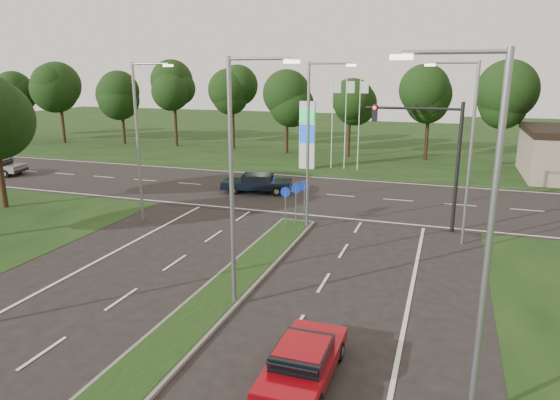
% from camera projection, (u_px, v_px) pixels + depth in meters
% --- Properties ---
extents(ground, '(160.00, 160.00, 0.00)m').
position_uv_depth(ground, '(118.00, 395.00, 13.49)').
color(ground, black).
rests_on(ground, ground).
extents(verge_far, '(160.00, 50.00, 0.02)m').
position_uv_depth(verge_far, '(383.00, 140.00, 63.93)').
color(verge_far, black).
rests_on(verge_far, ground).
extents(cross_road, '(160.00, 12.00, 0.02)m').
position_uv_depth(cross_road, '(326.00, 195.00, 35.50)').
color(cross_road, black).
rests_on(cross_road, ground).
extents(median_kerb, '(2.00, 26.00, 0.12)m').
position_uv_depth(median_kerb, '(190.00, 324.00, 17.14)').
color(median_kerb, slate).
rests_on(median_kerb, ground).
extents(streetlight_median_near, '(2.53, 0.22, 9.00)m').
position_uv_depth(streetlight_median_near, '(237.00, 172.00, 17.42)').
color(streetlight_median_near, gray).
rests_on(streetlight_median_near, ground).
extents(streetlight_median_far, '(2.53, 0.22, 9.00)m').
position_uv_depth(streetlight_median_far, '(312.00, 138.00, 26.59)').
color(streetlight_median_far, gray).
rests_on(streetlight_median_far, ground).
extents(streetlight_left_far, '(2.53, 0.22, 9.00)m').
position_uv_depth(streetlight_left_far, '(140.00, 135.00, 27.64)').
color(streetlight_left_far, gray).
rests_on(streetlight_left_far, ground).
extents(streetlight_right_far, '(2.53, 0.22, 9.00)m').
position_uv_depth(streetlight_right_far, '(467.00, 144.00, 24.16)').
color(streetlight_right_far, gray).
rests_on(streetlight_right_far, ground).
extents(streetlight_right_near, '(2.53, 0.22, 9.00)m').
position_uv_depth(streetlight_right_near, '(481.00, 227.00, 11.32)').
color(streetlight_right_near, gray).
rests_on(streetlight_right_near, ground).
extents(traffic_signal, '(5.10, 0.42, 7.00)m').
position_uv_depth(traffic_signal, '(433.00, 146.00, 26.60)').
color(traffic_signal, black).
rests_on(traffic_signal, ground).
extents(median_signs, '(1.16, 1.76, 2.38)m').
position_uv_depth(median_signs, '(295.00, 196.00, 28.10)').
color(median_signs, gray).
rests_on(median_signs, ground).
extents(gas_pylon, '(5.80, 1.26, 8.00)m').
position_uv_depth(gas_pylon, '(310.00, 133.00, 44.18)').
color(gas_pylon, silver).
rests_on(gas_pylon, ground).
extents(tree_left_far, '(5.20, 5.20, 8.86)m').
position_uv_depth(tree_left_far, '(3.00, 112.00, 30.31)').
color(tree_left_far, black).
rests_on(tree_left_far, ground).
extents(treeline_far, '(6.00, 6.00, 9.90)m').
position_uv_depth(treeline_far, '(368.00, 89.00, 48.38)').
color(treeline_far, black).
rests_on(treeline_far, ground).
extents(red_sedan, '(1.73, 4.14, 1.14)m').
position_uv_depth(red_sedan, '(303.00, 361.00, 14.00)').
color(red_sedan, maroon).
rests_on(red_sedan, ground).
extents(navy_sedan, '(5.20, 2.98, 1.35)m').
position_uv_depth(navy_sedan, '(257.00, 183.00, 35.93)').
color(navy_sedan, black).
rests_on(navy_sedan, ground).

